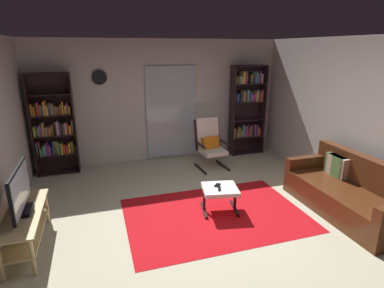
{
  "coord_description": "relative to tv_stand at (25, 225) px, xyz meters",
  "views": [
    {
      "loc": [
        -1.39,
        -3.72,
        2.41
      ],
      "look_at": [
        0.0,
        0.68,
        0.98
      ],
      "focal_mm": 29.02,
      "sensor_mm": 36.0,
      "label": 1
    }
  ],
  "objects": [
    {
      "name": "cell_phone",
      "position": [
        2.64,
        0.2,
        0.08
      ],
      "size": [
        0.15,
        0.15,
        0.01
      ],
      "primitive_type": "cube",
      "rotation": [
        0.0,
        0.0,
        -0.75
      ],
      "color": "black",
      "rests_on": "ottoman"
    },
    {
      "name": "wall_right",
      "position": [
        5.04,
        -0.11,
        0.98
      ],
      "size": [
        0.06,
        6.0,
        2.6
      ],
      "primitive_type": "cube",
      "color": "silver",
      "rests_on": "ground"
    },
    {
      "name": "television",
      "position": [
        0.0,
        0.02,
        0.44
      ],
      "size": [
        0.2,
        0.9,
        0.58
      ],
      "color": "black",
      "rests_on": "tv_stand"
    },
    {
      "name": "tv_remote",
      "position": [
        2.61,
        0.08,
        0.08
      ],
      "size": [
        0.09,
        0.15,
        0.02
      ],
      "primitive_type": "cube",
      "rotation": [
        0.0,
        0.0,
        -0.37
      ],
      "color": "black",
      "rests_on": "ottoman"
    },
    {
      "name": "area_rug",
      "position": [
        2.54,
        0.03,
        -0.31
      ],
      "size": [
        2.65,
        1.83,
        0.01
      ],
      "primitive_type": "cube",
      "color": "red",
      "rests_on": "ground"
    },
    {
      "name": "leather_sofa",
      "position": [
        4.5,
        -0.47,
        -0.01
      ],
      "size": [
        0.84,
        1.95,
        0.85
      ],
      "color": "#522A14",
      "rests_on": "ground"
    },
    {
      "name": "lounge_armchair",
      "position": [
        3.17,
        1.94,
        0.22
      ],
      "size": [
        0.6,
        0.68,
        1.02
      ],
      "color": "black",
      "rests_on": "ground"
    },
    {
      "name": "tv_stand",
      "position": [
        0.0,
        0.0,
        0.0
      ],
      "size": [
        0.41,
        1.29,
        0.48
      ],
      "color": "tan",
      "rests_on": "ground"
    },
    {
      "name": "glass_door_panel",
      "position": [
        2.55,
        2.73,
        0.73
      ],
      "size": [
        1.1,
        0.01,
        2.0
      ],
      "primitive_type": "cube",
      "color": "silver"
    },
    {
      "name": "bookshelf_near_tv",
      "position": [
        0.15,
        2.55,
        0.62
      ],
      "size": [
        0.78,
        0.3,
        1.97
      ],
      "color": "black",
      "rests_on": "ground"
    },
    {
      "name": "ground_plane",
      "position": [
        2.34,
        -0.11,
        -0.32
      ],
      "size": [
        7.02,
        7.02,
        0.0
      ],
      "primitive_type": "plane",
      "color": "#BFBA9D"
    },
    {
      "name": "wall_clock",
      "position": [
        1.09,
        2.72,
        1.53
      ],
      "size": [
        0.29,
        0.03,
        0.29
      ],
      "color": "silver"
    },
    {
      "name": "bookshelf_near_sofa",
      "position": [
        4.3,
        2.55,
        0.79
      ],
      "size": [
        0.79,
        0.3,
        2.05
      ],
      "color": "black",
      "rests_on": "ground"
    },
    {
      "name": "ottoman",
      "position": [
        2.65,
        0.13,
        0.01
      ],
      "size": [
        0.6,
        0.57,
        0.39
      ],
      "color": "white",
      "rests_on": "ground"
    },
    {
      "name": "wall_back",
      "position": [
        2.34,
        2.79,
        0.98
      ],
      "size": [
        5.6,
        0.06,
        2.6
      ],
      "primitive_type": "cube",
      "color": "silver",
      "rests_on": "ground"
    }
  ]
}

